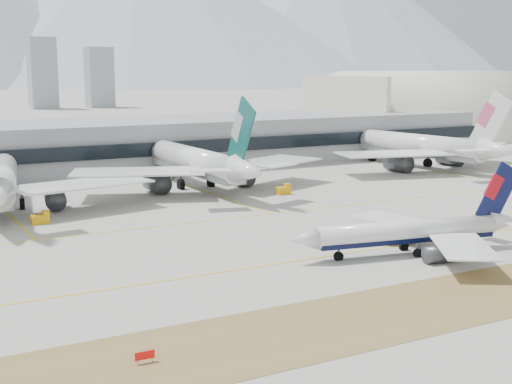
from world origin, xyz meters
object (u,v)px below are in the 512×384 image
widebody_china_air (422,147)px  terminal (87,146)px  widebody_cathay (198,163)px  taxiing_airliner (415,232)px  hangar (426,140)px  widebody_eva (2,183)px

widebody_china_air → terminal: (-93.49, 45.53, 0.77)m
widebody_cathay → terminal: bearing=18.7°
taxiing_airliner → hangar: (133.65, 145.47, -3.54)m
taxiing_airliner → widebody_china_air: bearing=-121.8°
widebody_cathay → widebody_china_air: 77.64m
terminal → widebody_china_air: bearing=-26.0°
widebody_china_air → terminal: bearing=57.1°
taxiing_airliner → widebody_china_air: (72.58, 79.77, 3.05)m
terminal → taxiing_airliner: bearing=-80.5°
hangar → widebody_eva: bearing=-158.6°
widebody_eva → hangar: bearing=-57.9°
widebody_china_air → widebody_eva: bearing=86.8°
taxiing_airliner → hangar: size_ratio=0.50×
widebody_china_air → hangar: 89.94m
widebody_eva → terminal: 63.54m
taxiing_airliner → terminal: 127.10m
widebody_china_air → hangar: hangar is taller
widebody_eva → hangar: 202.60m
widebody_eva → widebody_china_air: size_ratio=0.92×
taxiing_airliner → widebody_eva: 90.32m
widebody_china_air → terminal: widebody_china_air is taller
widebody_china_air → hangar: (61.08, 65.70, -6.59)m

